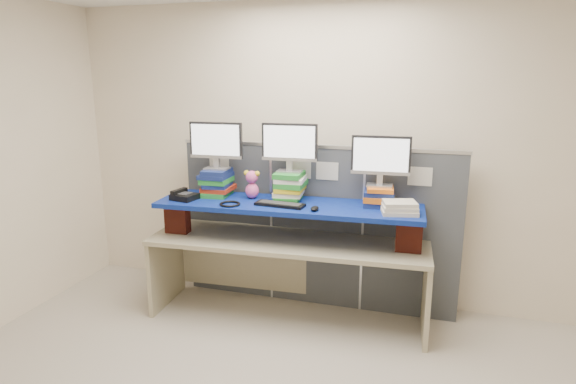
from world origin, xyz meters
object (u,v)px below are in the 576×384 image
(keyboard, at_px, (280,204))
(monitor_left, at_px, (216,143))
(blue_board, at_px, (288,206))
(monitor_center, at_px, (289,145))
(desk_phone, at_px, (184,196))
(desk, at_px, (288,255))
(monitor_right, at_px, (381,158))

(keyboard, bearing_deg, monitor_left, 169.85)
(blue_board, xyz_separation_m, monitor_center, (-0.02, 0.12, 0.51))
(keyboard, xyz_separation_m, desk_phone, (-0.88, -0.04, 0.02))
(desk, height_order, monitor_right, monitor_right)
(monitor_left, relative_size, keyboard, 1.13)
(blue_board, bearing_deg, desk, -3.21)
(monitor_left, distance_m, monitor_right, 1.45)
(monitor_left, distance_m, desk_phone, 0.55)
(keyboard, relative_size, desk_phone, 1.84)
(blue_board, height_order, keyboard, keyboard)
(monitor_left, distance_m, monitor_center, 0.67)
(blue_board, distance_m, monitor_right, 0.88)
(monitor_center, bearing_deg, desk_phone, -167.23)
(monitor_right, bearing_deg, monitor_center, 180.00)
(monitor_right, relative_size, desk_phone, 2.08)
(keyboard, bearing_deg, desk, 72.14)
(desk, relative_size, blue_board, 1.08)
(desk, bearing_deg, monitor_right, 8.86)
(keyboard, distance_m, desk_phone, 0.88)
(desk, relative_size, desk_phone, 10.47)
(desk, distance_m, keyboard, 0.50)
(desk, height_order, blue_board, blue_board)
(monitor_left, bearing_deg, blue_board, -9.75)
(monitor_center, bearing_deg, monitor_right, -0.00)
(desk, distance_m, blue_board, 0.45)
(monitor_center, bearing_deg, blue_board, -82.51)
(monitor_center, distance_m, monitor_right, 0.78)
(blue_board, xyz_separation_m, desk_phone, (-0.92, -0.14, 0.05))
(keyboard, bearing_deg, monitor_center, 89.95)
(blue_board, height_order, monitor_right, monitor_right)
(blue_board, xyz_separation_m, keyboard, (-0.04, -0.10, 0.03))
(monitor_left, xyz_separation_m, monitor_right, (1.45, 0.08, -0.08))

